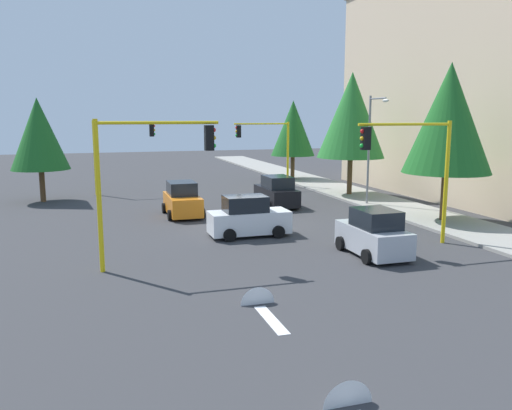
# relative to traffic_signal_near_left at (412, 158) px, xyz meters

# --- Properties ---
(ground_plane) EXTENTS (120.00, 120.00, 0.00)m
(ground_plane) POSITION_rel_traffic_signal_near_left_xyz_m (-6.00, -5.68, -3.93)
(ground_plane) COLOR #353538
(sidewalk_kerb) EXTENTS (80.00, 4.00, 0.15)m
(sidewalk_kerb) POSITION_rel_traffic_signal_near_left_xyz_m (-11.00, 4.82, -3.86)
(sidewalk_kerb) COLOR gray
(sidewalk_kerb) RESTS_ON ground
(lane_arrow_near) EXTENTS (2.40, 1.10, 1.10)m
(lane_arrow_near) POSITION_rel_traffic_signal_near_left_xyz_m (5.51, -8.68, -3.93)
(lane_arrow_near) COLOR silver
(lane_arrow_near) RESTS_ON ground
(apartment_block) EXTENTS (23.16, 9.30, 16.11)m
(apartment_block) POSITION_rel_traffic_signal_near_left_xyz_m (-11.79, 12.82, 4.13)
(apartment_block) COLOR beige
(apartment_block) RESTS_ON ground
(traffic_signal_near_left) EXTENTS (0.36, 4.59, 5.55)m
(traffic_signal_near_left) POSITION_rel_traffic_signal_near_left_xyz_m (0.00, 0.00, 0.00)
(traffic_signal_near_left) COLOR yellow
(traffic_signal_near_left) RESTS_ON ground
(traffic_signal_near_right) EXTENTS (0.36, 4.59, 5.65)m
(traffic_signal_near_right) POSITION_rel_traffic_signal_near_left_xyz_m (0.00, -11.37, 0.07)
(traffic_signal_near_right) COLOR yellow
(traffic_signal_near_right) RESTS_ON ground
(traffic_signal_far_right) EXTENTS (0.36, 4.59, 5.44)m
(traffic_signal_far_right) POSITION_rel_traffic_signal_near_left_xyz_m (-20.00, -11.34, -0.07)
(traffic_signal_far_right) COLOR yellow
(traffic_signal_far_right) RESTS_ON ground
(traffic_signal_far_left) EXTENTS (0.36, 4.59, 5.27)m
(traffic_signal_far_left) POSITION_rel_traffic_signal_near_left_xyz_m (-20.00, -0.04, -0.18)
(traffic_signal_far_left) COLOR yellow
(traffic_signal_far_left) RESTS_ON ground
(street_lamp_curbside) EXTENTS (2.15, 0.28, 7.00)m
(street_lamp_curbside) POSITION_rel_traffic_signal_near_left_xyz_m (-9.61, 3.52, 0.42)
(street_lamp_curbside) COLOR slate
(street_lamp_curbside) RESTS_ON ground
(tree_roadside_mid) EXTENTS (4.79, 4.79, 8.79)m
(tree_roadside_mid) POSITION_rel_traffic_signal_near_left_xyz_m (-14.00, 4.32, 1.85)
(tree_roadside_mid) COLOR brown
(tree_roadside_mid) RESTS_ON ground
(tree_roadside_near) EXTENTS (4.66, 4.66, 8.54)m
(tree_roadside_near) POSITION_rel_traffic_signal_near_left_xyz_m (-4.00, 4.82, 1.68)
(tree_roadside_near) COLOR brown
(tree_roadside_near) RESTS_ON ground
(tree_opposite_side) EXTENTS (3.81, 3.81, 6.95)m
(tree_opposite_side) POSITION_rel_traffic_signal_near_left_xyz_m (-18.00, -16.68, 0.62)
(tree_opposite_side) COLOR brown
(tree_opposite_side) RESTS_ON ground
(tree_roadside_far) EXTENTS (3.89, 3.89, 7.09)m
(tree_roadside_far) POSITION_rel_traffic_signal_near_left_xyz_m (-24.00, 3.82, 0.72)
(tree_roadside_far) COLOR brown
(tree_roadside_far) RESTS_ON ground
(car_silver) EXTENTS (3.68, 2.03, 1.98)m
(car_silver) POSITION_rel_traffic_signal_near_left_xyz_m (0.97, -2.33, -3.04)
(car_silver) COLOR #B2B5BA
(car_silver) RESTS_ON ground
(car_orange) EXTENTS (3.91, 2.06, 1.98)m
(car_orange) POSITION_rel_traffic_signal_near_left_xyz_m (-10.14, -8.47, -3.03)
(car_orange) COLOR orange
(car_orange) RESTS_ON ground
(car_black) EXTENTS (4.16, 2.07, 1.98)m
(car_black) POSITION_rel_traffic_signal_near_left_xyz_m (-11.46, -2.18, -3.03)
(car_black) COLOR black
(car_black) RESTS_ON ground
(car_white) EXTENTS (1.95, 3.87, 1.98)m
(car_white) POSITION_rel_traffic_signal_near_left_xyz_m (-4.00, -6.30, -3.04)
(car_white) COLOR white
(car_white) RESTS_ON ground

